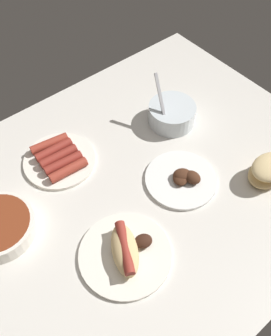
{
  "coord_description": "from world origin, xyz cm",
  "views": [
    {
      "loc": [
        33.3,
        43.21,
        81.82
      ],
      "look_at": [
        -4.51,
        -2.84,
        3.0
      ],
      "focal_mm": 39.33,
      "sensor_mm": 36.0,
      "label": 1
    }
  ],
  "objects_px": {
    "bowl_coleslaw": "(172,113)",
    "bread_stack": "(269,170)",
    "plate_grilled_meat": "(182,178)",
    "plate_sausages": "(59,158)",
    "plate_hotdog_assembled": "(126,252)"
  },
  "relations": [
    {
      "from": "bowl_coleslaw",
      "to": "plate_sausages",
      "type": "bearing_deg",
      "value": -13.33
    },
    {
      "from": "plate_sausages",
      "to": "plate_grilled_meat",
      "type": "relative_size",
      "value": 1.03
    },
    {
      "from": "plate_grilled_meat",
      "to": "bread_stack",
      "type": "distance_m",
      "value": 0.23
    },
    {
      "from": "plate_grilled_meat",
      "to": "bread_stack",
      "type": "bearing_deg",
      "value": 142.81
    },
    {
      "from": "plate_grilled_meat",
      "to": "bowl_coleslaw",
      "type": "xyz_separation_m",
      "value": [
        -0.13,
        -0.18,
        0.02
      ]
    },
    {
      "from": "plate_grilled_meat",
      "to": "plate_hotdog_assembled",
      "type": "relative_size",
      "value": 0.89
    },
    {
      "from": "bowl_coleslaw",
      "to": "bread_stack",
      "type": "bearing_deg",
      "value": 99.29
    },
    {
      "from": "plate_sausages",
      "to": "plate_grilled_meat",
      "type": "xyz_separation_m",
      "value": [
        -0.22,
        0.27,
        -0.0
      ]
    },
    {
      "from": "plate_grilled_meat",
      "to": "plate_hotdog_assembled",
      "type": "height_order",
      "value": "plate_hotdog_assembled"
    },
    {
      "from": "plate_hotdog_assembled",
      "to": "bowl_coleslaw",
      "type": "distance_m",
      "value": 0.46
    },
    {
      "from": "plate_sausages",
      "to": "bowl_coleslaw",
      "type": "relative_size",
      "value": 1.3
    },
    {
      "from": "bread_stack",
      "to": "bowl_coleslaw",
      "type": "distance_m",
      "value": 0.33
    },
    {
      "from": "plate_sausages",
      "to": "bread_stack",
      "type": "relative_size",
      "value": 1.61
    },
    {
      "from": "plate_sausages",
      "to": "plate_hotdog_assembled",
      "type": "xyz_separation_m",
      "value": [
        0.03,
        0.34,
        0.01
      ]
    },
    {
      "from": "bowl_coleslaw",
      "to": "plate_grilled_meat",
      "type": "bearing_deg",
      "value": 54.75
    }
  ]
}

